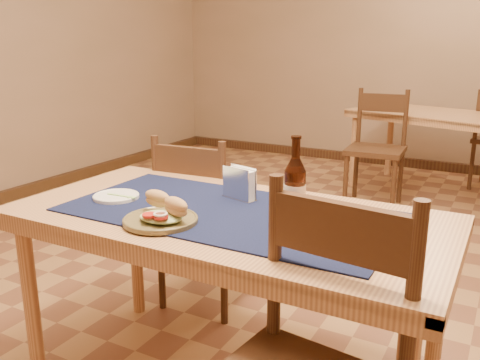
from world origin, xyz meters
The scene contains 13 objects.
room centered at (0.00, 0.00, 1.40)m, with size 6.04×7.04×2.84m.
main_table centered at (0.00, -0.80, 0.67)m, with size 1.60×0.80×0.75m.
placemat centered at (0.00, -0.80, 0.75)m, with size 1.20×0.60×0.01m, color #11163E.
baseboard centered at (0.00, 0.00, 0.05)m, with size 6.00×7.00×0.10m.
back_table centered at (0.36, 2.48, 0.67)m, with size 1.80×1.27×0.75m.
chair_main_far centered at (-0.46, -0.25, 0.48)m, with size 0.45×0.45×0.92m.
chair_back_near centered at (-0.11, 1.91, 0.51)m, with size 0.48×0.48×0.98m.
sandwich_plate centered at (-0.13, -1.01, 0.78)m, with size 0.26×0.26×0.10m.
side_plate centered at (-0.47, -0.87, 0.76)m, with size 0.18×0.18×0.01m.
fork centered at (-0.43, -0.87, 0.77)m, with size 0.13×0.02×0.00m.
beer_bottle centered at (0.24, -0.75, 0.86)m, with size 0.08×0.08×0.29m.
napkin_holder centered at (-0.03, -0.64, 0.82)m, with size 0.15×0.09×0.13m.
menu_card centered at (0.46, -0.74, 0.76)m, with size 0.42×0.38×0.01m.
Camera 1 is at (0.88, -2.32, 1.35)m, focal length 38.00 mm.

